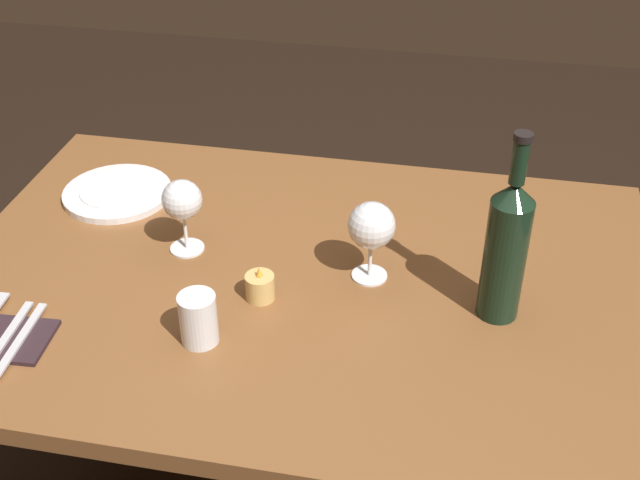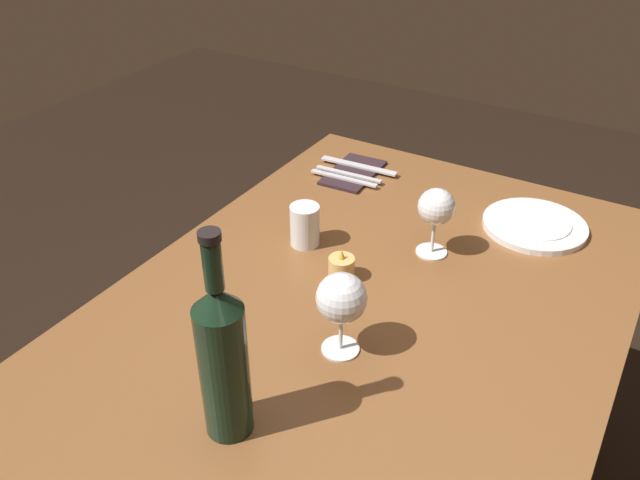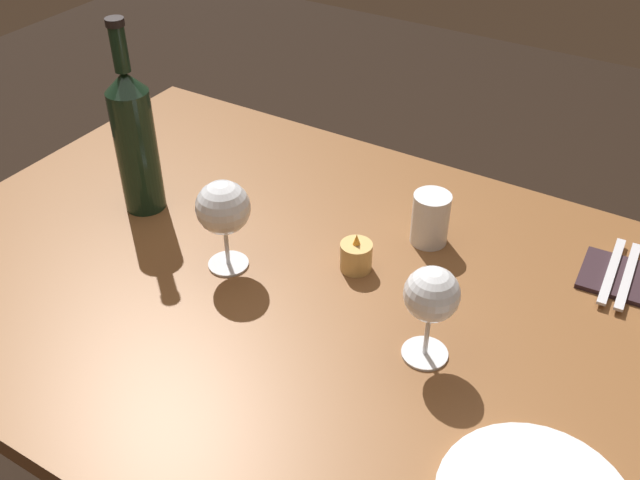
{
  "view_description": "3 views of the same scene",
  "coord_description": "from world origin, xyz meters",
  "px_view_note": "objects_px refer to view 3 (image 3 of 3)",
  "views": [
    {
      "loc": [
        -0.27,
        1.18,
        1.65
      ],
      "look_at": [
        -0.04,
        0.01,
        0.83
      ],
      "focal_mm": 46.29,
      "sensor_mm": 36.0,
      "label": 1
    },
    {
      "loc": [
        -0.86,
        -0.42,
        1.51
      ],
      "look_at": [
        -0.0,
        0.09,
        0.86
      ],
      "focal_mm": 36.41,
      "sensor_mm": 36.0,
      "label": 2
    },
    {
      "loc": [
        0.48,
        -0.73,
        1.48
      ],
      "look_at": [
        0.04,
        -0.01,
        0.85
      ],
      "focal_mm": 40.63,
      "sensor_mm": 36.0,
      "label": 3
    }
  ],
  "objects_px": {
    "wine_bottle": "(135,139)",
    "fork_inner": "(628,276)",
    "water_tumbler": "(430,220)",
    "votive_candle": "(356,257)",
    "wine_glass_right": "(223,209)",
    "wine_glass_left": "(432,297)",
    "fork_outer": "(612,270)"
  },
  "relations": [
    {
      "from": "wine_glass_right",
      "to": "water_tumbler",
      "type": "bearing_deg",
      "value": 42.43
    },
    {
      "from": "water_tumbler",
      "to": "fork_outer",
      "type": "bearing_deg",
      "value": 12.88
    },
    {
      "from": "votive_candle",
      "to": "wine_glass_left",
      "type": "bearing_deg",
      "value": -33.86
    },
    {
      "from": "fork_inner",
      "to": "fork_outer",
      "type": "distance_m",
      "value": 0.02
    },
    {
      "from": "fork_outer",
      "to": "wine_glass_right",
      "type": "bearing_deg",
      "value": -151.3
    },
    {
      "from": "wine_glass_right",
      "to": "fork_inner",
      "type": "xyz_separation_m",
      "value": [
        0.56,
        0.29,
        -0.1
      ]
    },
    {
      "from": "wine_glass_right",
      "to": "wine_glass_left",
      "type": "bearing_deg",
      "value": -2.92
    },
    {
      "from": "water_tumbler",
      "to": "votive_candle",
      "type": "distance_m",
      "value": 0.15
    },
    {
      "from": "votive_candle",
      "to": "fork_inner",
      "type": "distance_m",
      "value": 0.43
    },
    {
      "from": "wine_glass_right",
      "to": "votive_candle",
      "type": "distance_m",
      "value": 0.22
    },
    {
      "from": "wine_glass_right",
      "to": "wine_bottle",
      "type": "relative_size",
      "value": 0.45
    },
    {
      "from": "water_tumbler",
      "to": "fork_outer",
      "type": "relative_size",
      "value": 0.5
    },
    {
      "from": "wine_glass_right",
      "to": "fork_outer",
      "type": "height_order",
      "value": "wine_glass_right"
    },
    {
      "from": "fork_inner",
      "to": "fork_outer",
      "type": "relative_size",
      "value": 1.0
    },
    {
      "from": "water_tumbler",
      "to": "fork_outer",
      "type": "height_order",
      "value": "water_tumbler"
    },
    {
      "from": "wine_bottle",
      "to": "fork_inner",
      "type": "bearing_deg",
      "value": 16.47
    },
    {
      "from": "wine_glass_right",
      "to": "water_tumbler",
      "type": "height_order",
      "value": "wine_glass_right"
    },
    {
      "from": "votive_candle",
      "to": "wine_bottle",
      "type": "bearing_deg",
      "value": -174.41
    },
    {
      "from": "wine_bottle",
      "to": "water_tumbler",
      "type": "height_order",
      "value": "wine_bottle"
    },
    {
      "from": "wine_glass_left",
      "to": "water_tumbler",
      "type": "relative_size",
      "value": 1.65
    },
    {
      "from": "wine_bottle",
      "to": "fork_outer",
      "type": "relative_size",
      "value": 1.92
    },
    {
      "from": "wine_bottle",
      "to": "votive_candle",
      "type": "xyz_separation_m",
      "value": [
        0.41,
        0.04,
        -0.11
      ]
    },
    {
      "from": "wine_bottle",
      "to": "wine_glass_right",
      "type": "bearing_deg",
      "value": -14.51
    },
    {
      "from": "water_tumbler",
      "to": "wine_glass_right",
      "type": "bearing_deg",
      "value": -137.57
    },
    {
      "from": "wine_bottle",
      "to": "fork_outer",
      "type": "bearing_deg",
      "value": 16.97
    },
    {
      "from": "wine_glass_left",
      "to": "fork_inner",
      "type": "height_order",
      "value": "wine_glass_left"
    },
    {
      "from": "fork_inner",
      "to": "votive_candle",
      "type": "bearing_deg",
      "value": -153.03
    },
    {
      "from": "water_tumbler",
      "to": "votive_candle",
      "type": "relative_size",
      "value": 1.36
    },
    {
      "from": "wine_glass_left",
      "to": "wine_glass_right",
      "type": "distance_m",
      "value": 0.36
    },
    {
      "from": "wine_glass_right",
      "to": "wine_bottle",
      "type": "distance_m",
      "value": 0.24
    },
    {
      "from": "water_tumbler",
      "to": "wine_bottle",
      "type": "bearing_deg",
      "value": -160.66
    },
    {
      "from": "votive_candle",
      "to": "fork_outer",
      "type": "height_order",
      "value": "votive_candle"
    }
  ]
}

